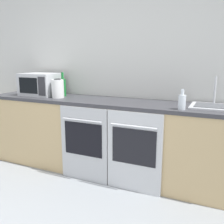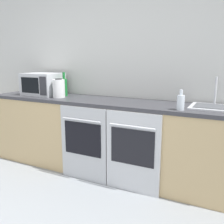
% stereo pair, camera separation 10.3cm
% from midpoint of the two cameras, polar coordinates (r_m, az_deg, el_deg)
% --- Properties ---
extents(wall_back, '(10.00, 0.06, 2.60)m').
position_cam_midpoint_polar(wall_back, '(3.23, 0.01, 10.30)').
color(wall_back, silver).
rests_on(wall_back, ground_plane).
extents(counter_back, '(3.18, 0.61, 0.92)m').
position_cam_midpoint_polar(counter_back, '(3.09, -2.47, -5.67)').
color(counter_back, tan).
rests_on(counter_back, ground_plane).
extents(oven_left, '(0.60, 0.06, 0.87)m').
position_cam_midpoint_polar(oven_left, '(2.90, -7.48, -7.28)').
color(oven_left, '#B7BABF').
rests_on(oven_left, ground_plane).
extents(oven_right, '(0.60, 0.06, 0.87)m').
position_cam_midpoint_polar(oven_right, '(2.65, 3.93, -9.14)').
color(oven_right, silver).
rests_on(oven_right, ground_plane).
extents(microwave, '(0.48, 0.39, 0.29)m').
position_cam_midpoint_polar(microwave, '(3.52, -16.76, 6.08)').
color(microwave, '#B7BABF').
rests_on(microwave, counter_back).
extents(bottle_clear, '(0.07, 0.07, 0.20)m').
position_cam_midpoint_polar(bottle_clear, '(2.50, 14.57, 2.31)').
color(bottle_clear, silver).
rests_on(bottle_clear, counter_back).
extents(bottle_green, '(0.08, 0.08, 0.31)m').
position_cam_midpoint_polar(bottle_green, '(3.37, -12.03, 5.65)').
color(bottle_green, '#19722D').
rests_on(bottle_green, counter_back).
extents(kettle, '(0.15, 0.15, 0.24)m').
position_cam_midpoint_polar(kettle, '(3.24, -13.19, 5.23)').
color(kettle, white).
rests_on(kettle, counter_back).
extents(sink, '(0.44, 0.39, 0.30)m').
position_cam_midpoint_polar(sink, '(2.73, 21.10, 1.39)').
color(sink, silver).
rests_on(sink, counter_back).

